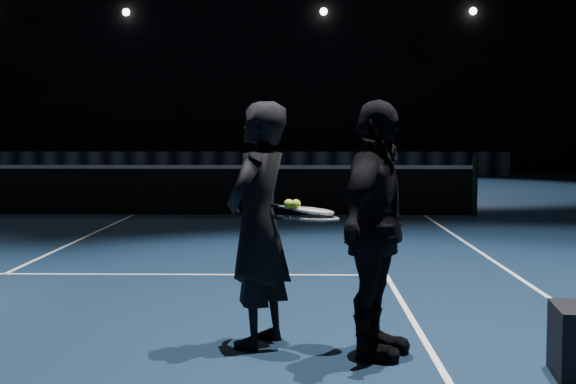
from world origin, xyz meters
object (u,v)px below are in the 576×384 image
(player_b, at_px, (375,229))
(racket_upper, at_px, (314,211))
(racket_lower, at_px, (319,219))
(player_a, at_px, (258,224))
(tennis_balls, at_px, (292,202))

(player_b, bearing_deg, racket_upper, 87.79)
(player_b, bearing_deg, racket_lower, 92.87)
(player_a, relative_size, tennis_balls, 14.44)
(racket_upper, bearing_deg, tennis_balls, -170.43)
(player_b, bearing_deg, player_a, 92.87)
(racket_upper, bearing_deg, player_a, -178.29)
(player_a, relative_size, player_b, 1.00)
(racket_upper, height_order, tennis_balls, tennis_balls)
(racket_lower, relative_size, racket_upper, 1.00)
(racket_lower, relative_size, tennis_balls, 5.67)
(player_b, height_order, racket_lower, player_b)
(player_a, distance_m, racket_lower, 0.45)
(player_a, height_order, racket_lower, player_a)
(player_a, relative_size, racket_upper, 2.55)
(player_b, height_order, racket_upper, player_b)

